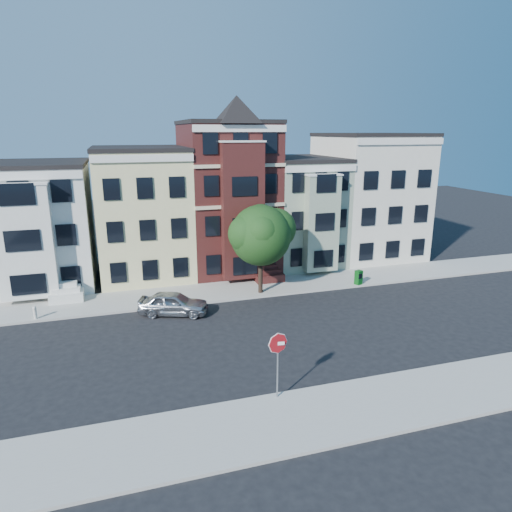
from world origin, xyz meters
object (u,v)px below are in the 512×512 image
object	(u,v)px
fire_hydrant	(35,314)
stop_sign	(278,361)
newspaper_box	(359,277)
parked_car	(173,303)
street_tree	(261,239)

from	to	relation	value
fire_hydrant	stop_sign	xyz separation A→B (m)	(11.51, -12.60, 1.40)
newspaper_box	stop_sign	xyz separation A→B (m)	(-11.09, -12.60, 1.18)
fire_hydrant	stop_sign	size ratio (longest dim) A/B	0.19
parked_car	fire_hydrant	world-z (taller)	parked_car
fire_hydrant	street_tree	bearing A→B (deg)	1.76
parked_car	fire_hydrant	xyz separation A→B (m)	(-8.38, 1.47, -0.28)
street_tree	parked_car	size ratio (longest dim) A/B	1.78
parked_car	newspaper_box	xyz separation A→B (m)	(14.22, 1.47, -0.06)
newspaper_box	street_tree	bearing A→B (deg)	155.81
stop_sign	parked_car	bearing A→B (deg)	116.20
street_tree	newspaper_box	distance (m)	8.44
newspaper_box	fire_hydrant	bearing A→B (deg)	159.20
parked_car	newspaper_box	distance (m)	14.29
street_tree	stop_sign	bearing A→B (deg)	-104.51
parked_car	fire_hydrant	size ratio (longest dim) A/B	6.81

